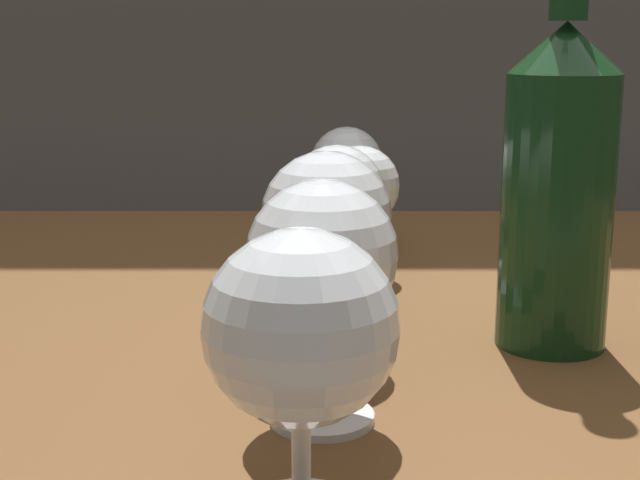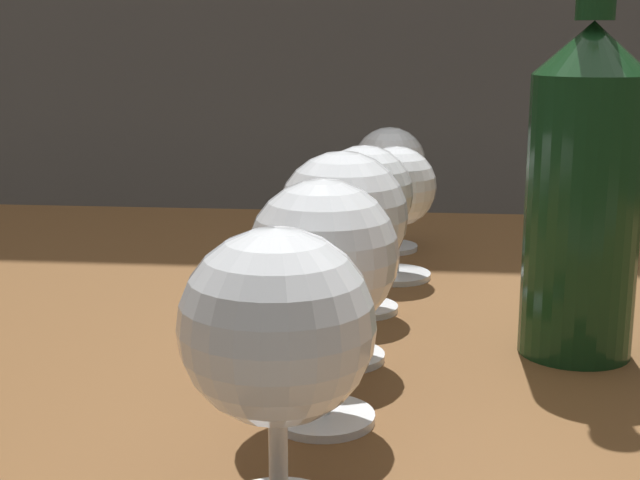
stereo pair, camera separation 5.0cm
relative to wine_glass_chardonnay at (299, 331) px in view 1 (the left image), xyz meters
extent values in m
cube|color=brown|center=(0.06, 0.32, -0.11)|extent=(1.54, 0.87, 0.03)
cylinder|color=white|center=(0.00, 0.00, -0.06)|extent=(0.01, 0.01, 0.06)
sphere|color=white|center=(0.00, 0.00, 0.00)|extent=(0.09, 0.09, 0.09)
ellipsoid|color=#EACC66|center=(0.00, 0.00, 0.00)|extent=(0.08, 0.08, 0.04)
cylinder|color=white|center=(0.01, 0.11, -0.09)|extent=(0.06, 0.06, 0.00)
cylinder|color=white|center=(0.01, 0.11, -0.05)|extent=(0.01, 0.01, 0.07)
sphere|color=white|center=(0.01, 0.11, 0.01)|extent=(0.09, 0.09, 0.09)
ellipsoid|color=#380711|center=(0.01, 0.11, 0.00)|extent=(0.08, 0.08, 0.03)
cylinder|color=white|center=(0.01, 0.21, -0.09)|extent=(0.06, 0.06, 0.00)
cylinder|color=white|center=(0.01, 0.21, -0.05)|extent=(0.01, 0.01, 0.07)
sphere|color=white|center=(0.01, 0.21, 0.01)|extent=(0.09, 0.09, 0.09)
ellipsoid|color=maroon|center=(0.01, 0.21, 0.00)|extent=(0.08, 0.08, 0.03)
cylinder|color=white|center=(0.02, 0.33, -0.09)|extent=(0.06, 0.06, 0.00)
cylinder|color=white|center=(0.02, 0.33, -0.05)|extent=(0.01, 0.01, 0.07)
sphere|color=white|center=(0.02, 0.33, 0.00)|extent=(0.08, 0.08, 0.08)
ellipsoid|color=pink|center=(0.02, 0.33, 0.00)|extent=(0.07, 0.07, 0.03)
cylinder|color=white|center=(0.04, 0.43, -0.09)|extent=(0.07, 0.07, 0.00)
cylinder|color=white|center=(0.04, 0.43, -0.06)|extent=(0.01, 0.01, 0.06)
sphere|color=white|center=(0.04, 0.43, -0.01)|extent=(0.07, 0.07, 0.07)
ellipsoid|color=gold|center=(0.04, 0.43, -0.01)|extent=(0.06, 0.06, 0.02)
cylinder|color=white|center=(0.04, 0.55, -0.09)|extent=(0.06, 0.06, 0.00)
cylinder|color=white|center=(0.04, 0.55, -0.06)|extent=(0.01, 0.01, 0.06)
sphere|color=white|center=(0.04, 0.55, 0.00)|extent=(0.07, 0.07, 0.07)
ellipsoid|color=beige|center=(0.04, 0.55, 0.00)|extent=(0.07, 0.07, 0.03)
cylinder|color=#143819|center=(0.18, 0.25, 0.00)|extent=(0.08, 0.08, 0.19)
cone|color=#143819|center=(0.18, 0.25, 0.12)|extent=(0.08, 0.08, 0.03)
camera|label=1|loc=(0.01, -0.38, 0.13)|focal=50.99mm
camera|label=2|loc=(0.06, -0.38, 0.13)|focal=50.99mm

